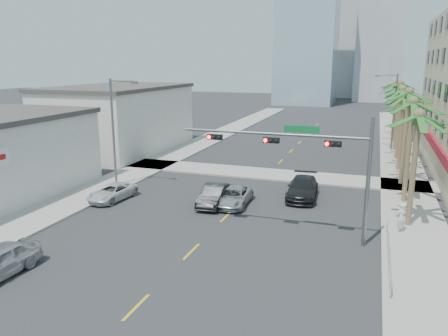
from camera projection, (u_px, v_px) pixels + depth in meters
name	position (u px, v px, depth m)	size (l,w,h in m)	color
ground	(158.00, 285.00, 20.60)	(260.00, 260.00, 0.00)	#262628
sidewalk_right	(407.00, 192.00, 35.13)	(4.00, 120.00, 0.15)	gray
sidewalk_left	(143.00, 169.00, 42.76)	(4.00, 120.00, 0.15)	gray
sidewalk_cross	(267.00, 174.00, 40.78)	(80.00, 4.00, 0.15)	gray
building_left_far	(119.00, 120.00, 51.65)	(11.00, 18.00, 7.20)	beige
tower_far_left	(309.00, 3.00, 104.71)	(14.00, 14.00, 48.00)	#99B2C6
tower_far_center	(340.00, 25.00, 131.38)	(16.00, 16.00, 42.00)	#ADADB2
traffic_signal_mast	(311.00, 156.00, 24.87)	(11.12, 0.54, 7.20)	slate
palm_tree_0	(419.00, 116.00, 26.26)	(4.80, 4.80, 7.80)	brown
palm_tree_1	(413.00, 103.00, 30.95)	(4.80, 4.80, 8.16)	brown
palm_tree_2	(409.00, 93.00, 35.65)	(4.80, 4.80, 8.52)	brown
palm_tree_3	(405.00, 97.00, 40.59)	(4.80, 4.80, 7.80)	brown
palm_tree_4	(403.00, 90.00, 45.28)	(4.80, 4.80, 8.16)	brown
palm_tree_5	(401.00, 84.00, 49.97)	(4.80, 4.80, 8.52)	brown
palm_tree_6	(398.00, 88.00, 54.91)	(4.80, 4.80, 7.80)	brown
palm_tree_7	(397.00, 83.00, 59.60)	(4.80, 4.80, 8.16)	brown
streetlight_left	(115.00, 127.00, 35.75)	(2.55, 0.25, 9.00)	slate
streetlight_right	(393.00, 108.00, 50.81)	(2.55, 0.25, 9.00)	slate
guardrail	(389.00, 252.00, 22.68)	(0.08, 8.08, 1.00)	silver
car_parked_far	(112.00, 192.00, 33.24)	(2.01, 4.37, 1.21)	silver
car_lane_left	(214.00, 195.00, 32.09)	(1.56, 4.48, 1.48)	black
car_lane_center	(234.00, 197.00, 32.06)	(2.13, 4.61, 1.28)	silver
car_lane_right	(303.00, 188.00, 33.74)	(2.20, 5.42, 1.57)	black
pedestrian	(401.00, 218.00, 26.53)	(0.66, 0.44, 1.82)	white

